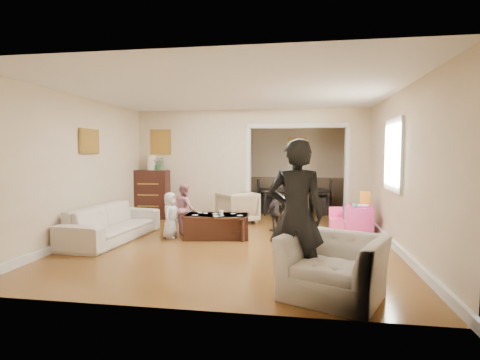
% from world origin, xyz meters
% --- Properties ---
extents(floor, '(7.00, 7.00, 0.00)m').
position_xyz_m(floor, '(0.00, 0.00, 0.00)').
color(floor, brown).
rests_on(floor, ground).
extents(partition_left, '(2.75, 0.18, 2.60)m').
position_xyz_m(partition_left, '(-1.38, 1.80, 1.30)').
color(partition_left, beige).
rests_on(partition_left, ground).
extents(partition_right, '(0.55, 0.18, 2.60)m').
position_xyz_m(partition_right, '(2.48, 1.80, 1.30)').
color(partition_right, beige).
rests_on(partition_right, ground).
extents(partition_header, '(2.22, 0.18, 0.35)m').
position_xyz_m(partition_header, '(1.10, 1.80, 2.42)').
color(partition_header, beige).
rests_on(partition_header, partition_right).
extents(window_pane, '(0.03, 0.95, 1.10)m').
position_xyz_m(window_pane, '(2.73, -0.40, 1.55)').
color(window_pane, white).
rests_on(window_pane, ground).
extents(framed_art_partition, '(0.45, 0.03, 0.55)m').
position_xyz_m(framed_art_partition, '(-2.20, 1.70, 1.85)').
color(framed_art_partition, brown).
rests_on(framed_art_partition, partition_left).
extents(framed_art_sofa_wall, '(0.03, 0.55, 0.40)m').
position_xyz_m(framed_art_sofa_wall, '(-2.71, -0.60, 1.80)').
color(framed_art_sofa_wall, brown).
extents(framed_art_alcove, '(0.45, 0.03, 0.55)m').
position_xyz_m(framed_art_alcove, '(1.10, 3.44, 1.70)').
color(framed_art_alcove, brown).
extents(sofa, '(1.03, 2.21, 0.62)m').
position_xyz_m(sofa, '(-2.20, -0.79, 0.31)').
color(sofa, beige).
rests_on(sofa, ground).
extents(armchair_back, '(1.08, 1.08, 0.71)m').
position_xyz_m(armchair_back, '(-0.22, 1.19, 0.35)').
color(armchair_back, tan).
rests_on(armchair_back, ground).
extents(armchair_front, '(1.33, 1.26, 0.68)m').
position_xyz_m(armchair_front, '(1.52, -2.92, 0.34)').
color(armchair_front, beige).
rests_on(armchair_front, ground).
extents(dresser, '(0.85, 0.48, 1.17)m').
position_xyz_m(dresser, '(-2.39, 1.57, 0.58)').
color(dresser, '#371410').
rests_on(dresser, ground).
extents(table_lamp, '(0.22, 0.22, 0.36)m').
position_xyz_m(table_lamp, '(-2.39, 1.57, 1.35)').
color(table_lamp, '#F7E4C9').
rests_on(table_lamp, dresser).
extents(potted_plant, '(0.28, 0.24, 0.31)m').
position_xyz_m(potted_plant, '(-2.19, 1.57, 1.32)').
color(potted_plant, '#3F7E38').
rests_on(potted_plant, dresser).
extents(coffee_table, '(1.25, 0.77, 0.44)m').
position_xyz_m(coffee_table, '(-0.36, -0.32, 0.22)').
color(coffee_table, '#3A1C12').
rests_on(coffee_table, ground).
extents(coffee_cup, '(0.11, 0.11, 0.09)m').
position_xyz_m(coffee_cup, '(-0.26, -0.37, 0.48)').
color(coffee_cup, white).
rests_on(coffee_cup, coffee_table).
extents(play_table, '(0.60, 0.60, 0.52)m').
position_xyz_m(play_table, '(2.35, 0.59, 0.26)').
color(play_table, '#D93992').
rests_on(play_table, ground).
extents(cereal_box, '(0.21, 0.10, 0.30)m').
position_xyz_m(cereal_box, '(2.47, 0.69, 0.67)').
color(cereal_box, yellow).
rests_on(cereal_box, play_table).
extents(cyan_cup, '(0.08, 0.08, 0.08)m').
position_xyz_m(cyan_cup, '(2.25, 0.54, 0.56)').
color(cyan_cup, '#23AFA7').
rests_on(cyan_cup, play_table).
extents(toy_block, '(0.09, 0.08, 0.05)m').
position_xyz_m(toy_block, '(2.23, 0.71, 0.54)').
color(toy_block, red).
rests_on(toy_block, play_table).
extents(play_bowl, '(0.24, 0.24, 0.05)m').
position_xyz_m(play_bowl, '(2.40, 0.47, 0.54)').
color(play_bowl, white).
rests_on(play_bowl, play_table).
extents(dining_table, '(1.91, 1.27, 0.62)m').
position_xyz_m(dining_table, '(1.04, 2.72, 0.31)').
color(dining_table, black).
rests_on(dining_table, ground).
extents(adult_person, '(0.64, 0.42, 1.75)m').
position_xyz_m(adult_person, '(1.11, -2.77, 0.87)').
color(adult_person, black).
rests_on(adult_person, ground).
extents(child_kneel_a, '(0.27, 0.42, 0.85)m').
position_xyz_m(child_kneel_a, '(-1.21, -0.47, 0.43)').
color(child_kneel_a, silver).
rests_on(child_kneel_a, ground).
extents(child_kneel_b, '(0.56, 0.60, 0.99)m').
position_xyz_m(child_kneel_b, '(-1.06, -0.02, 0.49)').
color(child_kneel_b, '#C67C84').
rests_on(child_kneel_b, ground).
extents(child_toddler, '(0.44, 0.47, 0.78)m').
position_xyz_m(child_toddler, '(0.69, 0.43, 0.39)').
color(child_toddler, black).
rests_on(child_toddler, ground).
extents(craft_papers, '(0.94, 0.44, 0.00)m').
position_xyz_m(craft_papers, '(-0.39, -0.33, 0.44)').
color(craft_papers, white).
rests_on(craft_papers, coffee_table).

